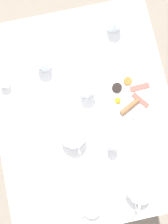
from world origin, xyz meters
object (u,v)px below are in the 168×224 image
teacup_with_saucer_left (92,207)px  water_glass_tall (43,62)px  wine_glass_spare (87,89)px  knife_by_plate (37,169)px  teapot_far (139,189)px  napkin_folded (80,47)px  creamer_jug (5,83)px  pepper_grinder (113,146)px  fork_by_plate (141,142)px  breakfast_plate (128,95)px  teapot_near (73,135)px  water_glass_short (114,21)px

teacup_with_saucer_left → water_glass_tall: (-0.09, 0.76, 0.03)m
wine_glass_spare → knife_by_plate: (-0.33, -0.34, -0.05)m
teacup_with_saucer_left → knife_by_plate: teacup_with_saucer_left is taller
teapot_far → napkin_folded: teapot_far is taller
creamer_jug → teapot_far: bearing=-50.2°
wine_glass_spare → pepper_grinder: pepper_grinder is taller
fork_by_plate → teacup_with_saucer_left: bearing=-140.8°
wine_glass_spare → napkin_folded: bearing=86.1°
teacup_with_saucer_left → knife_by_plate: (-0.23, 0.23, -0.02)m
breakfast_plate → pepper_grinder: size_ratio=2.27×
water_glass_tall → wine_glass_spare: 0.27m
teacup_with_saucer_left → breakfast_plate: bearing=59.0°
wine_glass_spare → breakfast_plate: bearing=-17.8°
breakfast_plate → teapot_near: teapot_near is taller
teapot_near → water_glass_tall: bearing=-177.1°
teapot_near → wine_glass_spare: teapot_near is taller
water_glass_tall → napkin_folded: 0.22m
breakfast_plate → napkin_folded: bearing=120.8°
wine_glass_spare → fork_by_plate: (0.21, -0.32, -0.05)m
water_glass_tall → creamer_jug: bearing=-164.4°
water_glass_short → napkin_folded: water_glass_short is taller
water_glass_short → fork_by_plate: 0.64m
teacup_with_saucer_left → knife_by_plate: bearing=134.9°
breakfast_plate → wine_glass_spare: (-0.20, 0.07, 0.05)m
fork_by_plate → teapot_near: bearing=162.5°
breakfast_plate → creamer_jug: 0.64m
napkin_folded → fork_by_plate: size_ratio=1.41×
creamer_jug → knife_by_plate: creamer_jug is taller
creamer_jug → pepper_grinder: size_ratio=0.69×
wine_glass_spare → teapot_far: bearing=-75.1°
teapot_near → wine_glass_spare: (0.11, 0.21, 0.00)m
fork_by_plate → knife_by_plate: same height
knife_by_plate → water_glass_tall: bearing=75.0°
breakfast_plate → knife_by_plate: breakfast_plate is taller
creamer_jug → fork_by_plate: bearing=-35.4°
teapot_near → wine_glass_spare: bearing=143.9°
napkin_folded → teapot_near: bearing=-106.0°
teacup_with_saucer_left → knife_by_plate: size_ratio=0.71×
creamer_jug → napkin_folded: 0.44m
teapot_far → pepper_grinder: (-0.08, 0.23, 0.01)m
teapot_far → teacup_with_saucer_left: bearing=117.8°
teapot_near → water_glass_tall: teapot_near is taller
breakfast_plate → fork_by_plate: size_ratio=1.68×
teapot_near → water_glass_short: size_ratio=1.90×
wine_glass_spare → creamer_jug: (-0.41, 0.13, -0.02)m
water_glass_short → water_glass_tall: bearing=-161.2°
teacup_with_saucer_left → knife_by_plate: 0.33m
napkin_folded → knife_by_plate: 0.68m
teapot_near → pepper_grinder: 0.20m
breakfast_plate → napkin_folded: size_ratio=1.19×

